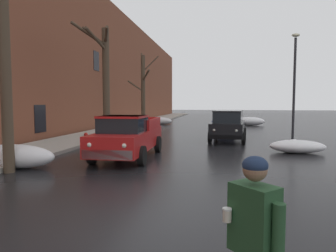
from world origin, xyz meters
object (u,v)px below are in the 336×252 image
(suv_black_parked_kerbside_close, at_px, (229,124))
(sedan_darkblue_parked_kerbside_mid, at_px, (224,121))
(bare_tree_mid_block, at_px, (143,90))
(fire_hydrant, at_px, (86,139))
(street_lamp_post, at_px, (294,82))
(pickup_truck_red_approaching_near_lane, at_px, (128,136))
(bare_tree_at_the_corner, at_px, (5,50))
(bare_tree_second_along_sidewalk, at_px, (105,79))
(pedestrian_with_coffee, at_px, (253,235))

(suv_black_parked_kerbside_close, distance_m, sedan_darkblue_parked_kerbside_mid, 6.80)
(bare_tree_mid_block, bearing_deg, fire_hydrant, -91.21)
(sedan_darkblue_parked_kerbside_mid, distance_m, street_lamp_post, 8.30)
(pickup_truck_red_approaching_near_lane, distance_m, street_lamp_post, 10.56)
(bare_tree_mid_block, xyz_separation_m, pickup_truck_red_approaching_near_lane, (2.97, -13.82, -2.55))
(bare_tree_at_the_corner, xyz_separation_m, street_lamp_post, (10.87, 9.71, -0.47))
(bare_tree_second_along_sidewalk, distance_m, sedan_darkblue_parked_kerbside_mid, 11.20)
(bare_tree_second_along_sidewalk, bearing_deg, street_lamp_post, 7.44)
(pickup_truck_red_approaching_near_lane, distance_m, pedestrian_with_coffee, 9.89)
(sedan_darkblue_parked_kerbside_mid, bearing_deg, pedestrian_with_coffee, -89.79)
(suv_black_parked_kerbside_close, height_order, sedan_darkblue_parked_kerbside_mid, suv_black_parked_kerbside_close)
(suv_black_parked_kerbside_close, bearing_deg, bare_tree_mid_block, 134.74)
(pickup_truck_red_approaching_near_lane, distance_m, sedan_darkblue_parked_kerbside_mid, 13.95)
(bare_tree_second_along_sidewalk, height_order, suv_black_parked_kerbside_close, bare_tree_second_along_sidewalk)
(street_lamp_post, bearing_deg, pickup_truck_red_approaching_near_lane, -140.23)
(fire_hydrant, bearing_deg, suv_black_parked_kerbside_close, 26.45)
(sedan_darkblue_parked_kerbside_mid, height_order, pedestrian_with_coffee, pedestrian_with_coffee)
(bare_tree_second_along_sidewalk, xyz_separation_m, pickup_truck_red_approaching_near_lane, (3.02, -5.13, -2.81))
(suv_black_parked_kerbside_close, height_order, street_lamp_post, street_lamp_post)
(bare_tree_at_the_corner, relative_size, fire_hydrant, 10.91)
(bare_tree_second_along_sidewalk, distance_m, bare_tree_mid_block, 8.70)
(fire_hydrant, height_order, street_lamp_post, street_lamp_post)
(bare_tree_second_along_sidewalk, height_order, pedestrian_with_coffee, bare_tree_second_along_sidewalk)
(pickup_truck_red_approaching_near_lane, bearing_deg, bare_tree_mid_block, 102.13)
(bare_tree_mid_block, bearing_deg, sedan_darkblue_parked_kerbside_mid, -3.75)
(bare_tree_at_the_corner, xyz_separation_m, fire_hydrant, (-0.21, 6.04, -3.56))
(pickup_truck_red_approaching_near_lane, bearing_deg, bare_tree_second_along_sidewalk, 120.46)
(bare_tree_mid_block, bearing_deg, bare_tree_at_the_corner, -90.09)
(bare_tree_at_the_corner, xyz_separation_m, bare_tree_second_along_sidewalk, (-0.02, 8.28, -0.22))
(sedan_darkblue_parked_kerbside_mid, height_order, street_lamp_post, street_lamp_post)
(pedestrian_with_coffee, height_order, street_lamp_post, street_lamp_post)
(pedestrian_with_coffee, relative_size, fire_hydrant, 2.48)
(bare_tree_mid_block, distance_m, suv_black_parked_kerbside_close, 10.49)
(bare_tree_mid_block, relative_size, pedestrian_with_coffee, 3.83)
(bare_tree_at_the_corner, height_order, suv_black_parked_kerbside_close, bare_tree_at_the_corner)
(pickup_truck_red_approaching_near_lane, bearing_deg, suv_black_parked_kerbside_close, 57.36)
(street_lamp_post, bearing_deg, pedestrian_with_coffee, -103.74)
(sedan_darkblue_parked_kerbside_mid, relative_size, street_lamp_post, 0.67)
(pickup_truck_red_approaching_near_lane, height_order, suv_black_parked_kerbside_close, suv_black_parked_kerbside_close)
(bare_tree_second_along_sidewalk, relative_size, fire_hydrant, 9.42)
(bare_tree_second_along_sidewalk, xyz_separation_m, sedan_darkblue_parked_kerbside_mid, (7.00, 8.24, -2.94))
(sedan_darkblue_parked_kerbside_mid, bearing_deg, bare_tree_second_along_sidewalk, -130.35)
(bare_tree_mid_block, height_order, suv_black_parked_kerbside_close, bare_tree_mid_block)
(suv_black_parked_kerbside_close, bearing_deg, pedestrian_with_coffee, -90.55)
(bare_tree_second_along_sidewalk, height_order, street_lamp_post, bare_tree_second_along_sidewalk)
(pickup_truck_red_approaching_near_lane, height_order, sedan_darkblue_parked_kerbside_mid, pickup_truck_red_approaching_near_lane)
(bare_tree_mid_block, height_order, sedan_darkblue_parked_kerbside_mid, bare_tree_mid_block)
(bare_tree_second_along_sidewalk, distance_m, pedestrian_with_coffee, 16.04)
(pickup_truck_red_approaching_near_lane, bearing_deg, street_lamp_post, 39.77)
(bare_tree_mid_block, xyz_separation_m, fire_hydrant, (-0.23, -10.94, -3.07))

